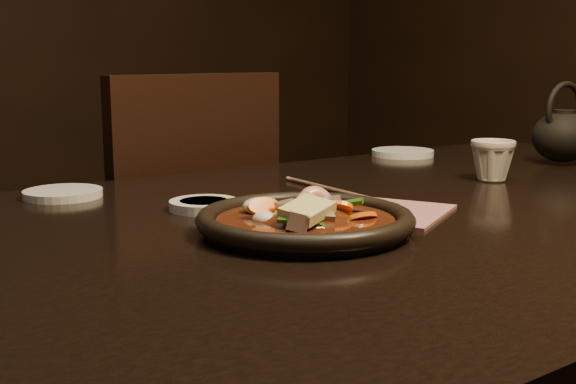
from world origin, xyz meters
TOP-DOWN VIEW (x-y plane):
  - table at (0.00, 0.00)m, footprint 1.60×0.90m
  - chair at (-0.04, 0.67)m, footprint 0.50×0.50m
  - plate at (-0.21, -0.04)m, footprint 0.26×0.26m
  - stirfry at (-0.21, -0.04)m, footprint 0.15×0.14m
  - soy_dish at (-0.24, 0.14)m, footprint 0.10×0.10m
  - saucer_left at (-0.37, 0.35)m, footprint 0.12×0.12m
  - saucer_right at (0.38, 0.38)m, footprint 0.13×0.13m
  - tea_cup at (0.27, 0.06)m, footprint 0.09×0.08m
  - chopsticks at (-0.01, 0.15)m, footprint 0.02×0.25m
  - napkin at (-0.06, -0.02)m, footprint 0.22×0.22m
  - teapot at (0.55, 0.11)m, footprint 0.14×0.12m

SIDE VIEW (x-z plane):
  - chair at x=-0.04m, z-range 0.04..0.97m
  - table at x=0.00m, z-range 0.30..1.05m
  - napkin at x=-0.06m, z-range 0.75..0.75m
  - chopsticks at x=-0.01m, z-range 0.75..0.76m
  - saucer_left at x=-0.37m, z-range 0.75..0.76m
  - saucer_right at x=0.38m, z-range 0.75..0.76m
  - soy_dish at x=-0.24m, z-range 0.75..0.76m
  - plate at x=-0.21m, z-range 0.75..0.78m
  - stirfry at x=-0.21m, z-range 0.74..0.80m
  - tea_cup at x=0.27m, z-range 0.75..0.82m
  - teapot at x=0.55m, z-range 0.73..0.89m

